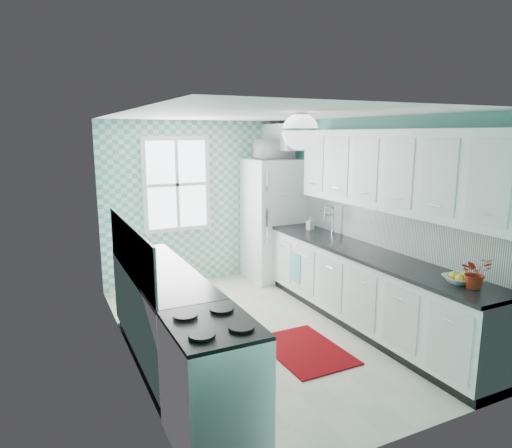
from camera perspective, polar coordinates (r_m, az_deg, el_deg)
name	(u,v)px	position (r m, az deg, el deg)	size (l,w,h in m)	color
floor	(261,332)	(5.55, 0.68, -13.37)	(3.00, 4.40, 0.02)	beige
ceiling	(262,114)	(5.05, 0.75, 13.59)	(3.00, 4.40, 0.02)	white
wall_back	(198,202)	(7.17, -7.21, 2.71)	(3.00, 0.02, 2.50)	#56AD9C
wall_front	(402,286)	(3.40, 17.77, -7.37)	(3.00, 0.02, 2.50)	#56AD9C
wall_left	(125,242)	(4.70, -16.01, -2.15)	(0.02, 4.40, 2.50)	#56AD9C
wall_right	(368,218)	(5.98, 13.77, 0.77)	(0.02, 4.40, 2.50)	#56AD9C
accent_wall	(199,202)	(7.15, -7.16, 2.69)	(3.00, 0.01, 2.50)	#70B7A8
window	(177,185)	(6.99, -9.87, 4.89)	(1.04, 0.05, 1.44)	white
backsplash_right	(388,228)	(5.68, 16.14, -0.46)	(0.02, 3.60, 0.51)	white
backsplash_left	(129,249)	(4.64, -15.54, -2.98)	(0.02, 2.15, 0.51)	white
upper_cabinets_right	(393,170)	(5.33, 16.75, 6.44)	(0.33, 3.20, 0.90)	white
upper_cabinet_fridge	(284,137)	(7.28, 3.50, 10.80)	(0.40, 0.74, 0.40)	white
ceiling_light	(300,131)	(4.35, 5.56, 11.46)	(0.34, 0.34, 0.35)	silver
base_cabinets_right	(366,291)	(5.69, 13.54, -8.10)	(0.60, 3.60, 0.90)	white
countertop_right	(366,253)	(5.54, 13.64, -3.53)	(0.63, 3.60, 0.04)	black
base_cabinets_left	(161,315)	(4.93, -11.73, -11.09)	(0.60, 2.15, 0.90)	white
countertop_left	(161,272)	(4.77, -11.78, -5.84)	(0.63, 2.15, 0.04)	black
fridge	(274,219)	(7.27, 2.25, 0.57)	(0.83, 0.82, 1.92)	white
stove	(214,382)	(3.58, -5.31, -19.08)	(0.63, 0.79, 0.95)	white
sink	(322,236)	(6.31, 8.19, -1.45)	(0.53, 0.44, 0.53)	silver
rug	(305,350)	(5.13, 6.16, -15.39)	(0.74, 1.06, 0.02)	maroon
dish_towel	(295,267)	(6.38, 4.93, -5.40)	(0.02, 0.27, 0.41)	#6DBAB6
fruit_bowl	(459,280)	(4.65, 24.09, -6.35)	(0.28, 0.28, 0.07)	white
potted_plant	(475,273)	(4.53, 25.73, -5.49)	(0.26, 0.23, 0.29)	#9F0E10
soap_bottle	(310,223)	(6.61, 6.79, 0.10)	(0.09, 0.09, 0.19)	#9BB1BD
microwave	(274,149)	(7.15, 2.32, 9.34)	(0.55, 0.37, 0.30)	white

